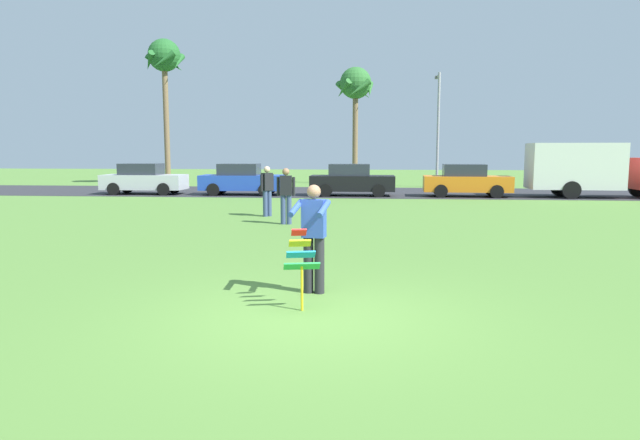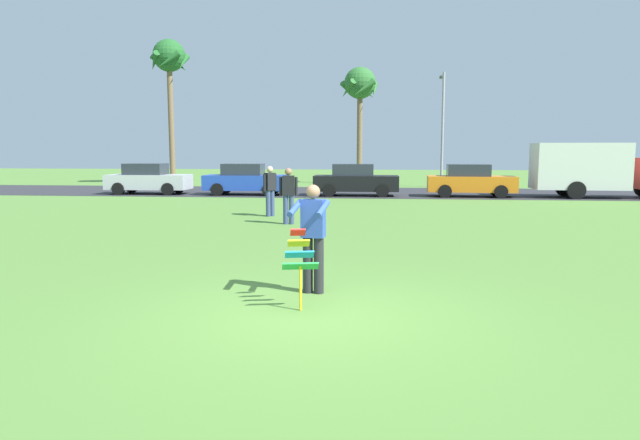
% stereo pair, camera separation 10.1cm
% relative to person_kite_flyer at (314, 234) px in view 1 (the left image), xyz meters
% --- Properties ---
extents(ground_plane, '(120.00, 120.00, 0.00)m').
position_rel_person_kite_flyer_xyz_m(ground_plane, '(0.15, -1.25, -0.95)').
color(ground_plane, '#568438').
extents(road_strip, '(120.00, 8.00, 0.01)m').
position_rel_person_kite_flyer_xyz_m(road_strip, '(0.15, 21.83, -0.95)').
color(road_strip, '#2D2D33').
rests_on(road_strip, ground).
extents(person_kite_flyer, '(0.61, 0.71, 1.73)m').
position_rel_person_kite_flyer_xyz_m(person_kite_flyer, '(0.00, 0.00, 0.00)').
color(person_kite_flyer, '#26262B').
rests_on(person_kite_flyer, ground).
extents(kite_held, '(0.53, 0.69, 1.11)m').
position_rel_person_kite_flyer_xyz_m(kite_held, '(-0.09, -0.82, -0.21)').
color(kite_held, red).
rests_on(kite_held, ground).
extents(parked_car_silver, '(4.23, 1.90, 1.60)m').
position_rel_person_kite_flyer_xyz_m(parked_car_silver, '(-11.01, 19.43, -0.18)').
color(parked_car_silver, silver).
rests_on(parked_car_silver, ground).
extents(parked_car_blue, '(4.23, 1.90, 1.60)m').
position_rel_person_kite_flyer_xyz_m(parked_car_blue, '(-5.82, 19.43, -0.18)').
color(parked_car_blue, '#2347B7').
rests_on(parked_car_blue, ground).
extents(parked_car_black, '(4.23, 1.89, 1.60)m').
position_rel_person_kite_flyer_xyz_m(parked_car_black, '(-0.19, 19.43, -0.18)').
color(parked_car_black, black).
rests_on(parked_car_black, ground).
extents(parked_car_orange, '(4.26, 1.96, 1.60)m').
position_rel_person_kite_flyer_xyz_m(parked_car_orange, '(5.45, 19.43, -0.18)').
color(parked_car_orange, orange).
rests_on(parked_car_orange, ground).
extents(parked_truck_red_cab, '(6.76, 2.26, 2.62)m').
position_rel_person_kite_flyer_xyz_m(parked_truck_red_cab, '(11.36, 19.43, 0.46)').
color(parked_truck_red_cab, '#B2231E').
rests_on(parked_truck_red_cab, ground).
extents(palm_tree_left_near, '(2.58, 2.71, 9.51)m').
position_rel_person_kite_flyer_xyz_m(palm_tree_left_near, '(-12.84, 27.76, 7.06)').
color(palm_tree_left_near, brown).
rests_on(palm_tree_left_near, ground).
extents(palm_tree_right_near, '(2.58, 2.71, 7.79)m').
position_rel_person_kite_flyer_xyz_m(palm_tree_right_near, '(-0.38, 29.46, 5.48)').
color(palm_tree_right_near, brown).
rests_on(palm_tree_right_near, ground).
extents(streetlight_pole, '(0.24, 1.65, 7.00)m').
position_rel_person_kite_flyer_xyz_m(streetlight_pole, '(4.81, 26.86, 3.05)').
color(streetlight_pole, '#9E9EA3').
rests_on(streetlight_pole, ground).
extents(person_walker_near, '(0.57, 0.25, 1.73)m').
position_rel_person_kite_flyer_xyz_m(person_walker_near, '(-1.75, 8.29, -0.02)').
color(person_walker_near, '#384772').
rests_on(person_walker_near, ground).
extents(person_walker_far, '(0.40, 0.46, 1.73)m').
position_rel_person_kite_flyer_xyz_m(person_walker_far, '(-2.73, 10.29, -0.02)').
color(person_walker_far, '#384772').
rests_on(person_walker_far, ground).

